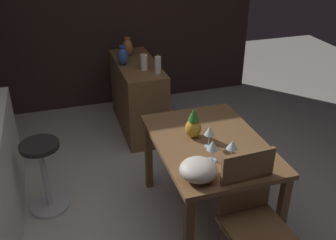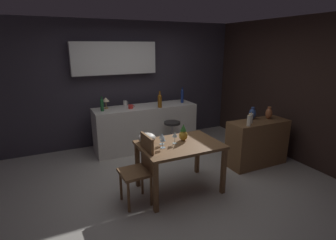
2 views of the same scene
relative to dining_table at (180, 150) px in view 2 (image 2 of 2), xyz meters
name	(u,v)px [view 2 (image 2 of 2)]	position (x,y,z in m)	size (l,w,h in m)	color
ground_plane	(169,180)	(-0.03, 0.30, -0.64)	(9.00, 9.00, 0.00)	#B7B2A8
wall_kitchen_back	(125,78)	(-0.09, 2.38, 0.77)	(5.20, 0.33, 2.60)	#38333D
wall_side_right	(278,87)	(2.52, 0.60, 0.66)	(0.10, 4.40, 2.60)	#33231E
dining_table	(180,150)	(0.00, 0.00, 0.00)	(1.16, 0.82, 0.74)	brown
kitchen_counter	(146,127)	(0.14, 1.80, -0.19)	(2.10, 0.60, 0.90)	silver
sideboard_cabinet	(257,143)	(1.67, 0.18, -0.23)	(1.10, 0.44, 0.82)	brown
chair_near_window	(140,167)	(-0.63, -0.05, -0.12)	(0.42, 0.42, 0.96)	brown
bar_stool	(172,137)	(0.51, 1.28, -0.29)	(0.34, 0.34, 0.66)	#262323
wine_glass_left	(162,136)	(-0.24, 0.09, 0.22)	(0.08, 0.08, 0.16)	silver
wine_glass_right	(163,139)	(-0.29, -0.04, 0.22)	(0.08, 0.08, 0.17)	silver
wine_glass_center	(175,135)	(-0.06, 0.04, 0.23)	(0.08, 0.08, 0.17)	silver
pineapple_centerpiece	(183,134)	(0.11, 0.10, 0.20)	(0.13, 0.13, 0.25)	gold
fruit_bowl	(147,138)	(-0.41, 0.26, 0.17)	(0.26, 0.26, 0.14)	beige
wine_bottle_amber	(160,100)	(0.37, 1.56, 0.41)	(0.08, 0.08, 0.33)	#8C5114
wine_bottle_cobalt	(182,96)	(0.98, 1.76, 0.42)	(0.06, 0.06, 0.33)	navy
wine_bottle_green	(102,104)	(-0.73, 1.76, 0.39)	(0.07, 0.07, 0.28)	#1E592D
cup_red	(131,107)	(-0.19, 1.72, 0.30)	(0.13, 0.09, 0.08)	red
cup_white	(125,103)	(-0.21, 2.03, 0.31)	(0.11, 0.07, 0.10)	white
counter_lamp	(106,100)	(-0.62, 1.94, 0.43)	(0.14, 0.14, 0.22)	#A58447
pillar_candle_tall	(249,121)	(1.31, 0.04, 0.27)	(0.07, 0.07, 0.20)	white
pillar_candle_short	(251,118)	(1.45, 0.15, 0.26)	(0.08, 0.08, 0.19)	white
vase_copper	(269,113)	(1.93, 0.23, 0.28)	(0.12, 0.12, 0.22)	#B26038
vase_ceramic_blue	(252,114)	(1.65, 0.34, 0.28)	(0.13, 0.13, 0.22)	#334C8C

